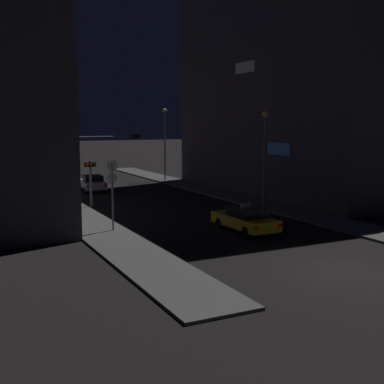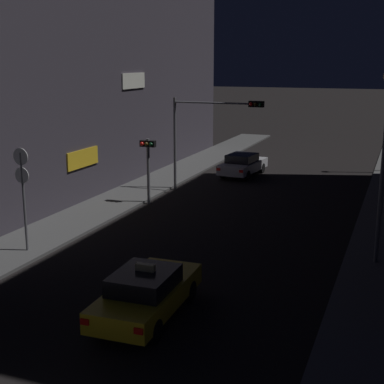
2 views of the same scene
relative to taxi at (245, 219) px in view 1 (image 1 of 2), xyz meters
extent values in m
plane|color=black|center=(-0.51, -8.31, -0.74)|extent=(300.00, 300.00, 0.00)
cube|color=#4C4C4C|center=(-7.24, 14.75, -0.67)|extent=(2.91, 50.11, 0.12)
cube|color=#4C4C4C|center=(6.23, 14.75, -0.67)|extent=(2.91, 50.11, 0.12)
cube|color=yellow|center=(-8.66, 10.62, 1.63)|extent=(0.08, 2.80, 0.90)
cube|color=white|center=(-8.66, 16.45, 5.31)|extent=(0.08, 2.80, 0.90)
cube|color=#3D3842|center=(13.44, 12.31, 10.71)|extent=(11.52, 24.36, 22.90)
cube|color=#337FE5|center=(7.64, 7.44, 3.39)|extent=(0.08, 2.80, 0.90)
cube|color=white|center=(7.64, 12.31, 9.80)|extent=(0.08, 2.80, 0.90)
cube|color=yellow|center=(0.00, 0.05, -0.12)|extent=(1.92, 4.45, 0.60)
cube|color=black|center=(0.00, -0.15, 0.43)|extent=(1.64, 2.02, 0.50)
cube|color=red|center=(-0.69, -2.19, -0.02)|extent=(0.24, 0.07, 0.16)
cube|color=red|center=(0.81, -2.15, -0.02)|extent=(0.24, 0.07, 0.16)
cylinder|color=black|center=(-0.84, 1.39, -0.42)|extent=(0.24, 0.65, 0.64)
cylinder|color=black|center=(0.76, 1.43, -0.42)|extent=(0.24, 0.65, 0.64)
cylinder|color=black|center=(-0.76, -1.34, -0.42)|extent=(0.24, 0.65, 0.64)
cylinder|color=black|center=(0.84, -1.29, -0.42)|extent=(0.24, 0.65, 0.64)
cube|color=#F4E08C|center=(0.00, -0.05, 0.78)|extent=(0.56, 0.20, 0.20)
cube|color=#B7B7BC|center=(-3.04, 20.51, -0.12)|extent=(2.22, 4.55, 0.60)
cube|color=black|center=(-3.05, 20.31, 0.43)|extent=(1.77, 2.12, 0.50)
cube|color=red|center=(-4.00, 18.37, -0.02)|extent=(0.24, 0.08, 0.16)
cube|color=red|center=(-2.50, 18.23, -0.02)|extent=(0.24, 0.08, 0.16)
cylinder|color=black|center=(-3.70, 21.95, -0.42)|extent=(0.28, 0.66, 0.64)
cylinder|color=black|center=(-2.11, 21.79, -0.42)|extent=(0.28, 0.66, 0.64)
cylinder|color=black|center=(-3.96, 19.23, -0.42)|extent=(0.28, 0.66, 0.64)
cylinder|color=black|center=(-2.37, 19.08, -0.42)|extent=(0.28, 0.66, 0.64)
cylinder|color=slate|center=(-5.54, 15.25, 1.88)|extent=(0.16, 0.16, 5.22)
cylinder|color=slate|center=(-3.22, 15.25, 4.24)|extent=(4.64, 0.10, 0.10)
cube|color=black|center=(-0.90, 15.25, 4.24)|extent=(0.80, 0.28, 0.32)
sphere|color=red|center=(-1.15, 15.08, 4.24)|extent=(0.20, 0.20, 0.20)
sphere|color=#3F2D0C|center=(-0.90, 15.08, 4.24)|extent=(0.20, 0.20, 0.20)
sphere|color=#0C3319|center=(-0.65, 15.08, 4.24)|extent=(0.20, 0.20, 0.20)
cylinder|color=slate|center=(-5.54, 11.76, 0.95)|extent=(0.16, 0.16, 3.37)
cube|color=black|center=(-5.54, 11.76, 2.39)|extent=(0.80, 0.28, 0.32)
sphere|color=red|center=(-5.79, 11.58, 2.39)|extent=(0.20, 0.20, 0.20)
sphere|color=#3F2D0C|center=(-5.54, 11.58, 2.39)|extent=(0.20, 0.20, 0.20)
sphere|color=#0C3319|center=(-5.29, 11.58, 2.39)|extent=(0.20, 0.20, 0.20)
cylinder|color=slate|center=(-6.62, 3.24, 1.27)|extent=(0.10, 0.10, 3.77)
cylinder|color=white|center=(-6.62, 3.22, 3.01)|extent=(0.64, 0.03, 0.64)
cylinder|color=white|center=(-6.62, 3.22, 2.31)|extent=(0.60, 0.03, 0.60)
cylinder|color=slate|center=(5.88, 6.74, 2.55)|extent=(0.16, 0.16, 6.32)
sphere|color=#F9C666|center=(5.88, 6.74, 5.94)|extent=(0.47, 0.47, 0.47)
cylinder|color=slate|center=(5.97, 24.96, 2.85)|extent=(0.16, 0.16, 6.92)
sphere|color=#F9C666|center=(5.97, 24.96, 6.55)|extent=(0.47, 0.47, 0.47)
camera|label=1|loc=(-14.92, -23.25, 5.36)|focal=46.96mm
camera|label=2|loc=(6.52, -13.28, 6.43)|focal=51.96mm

